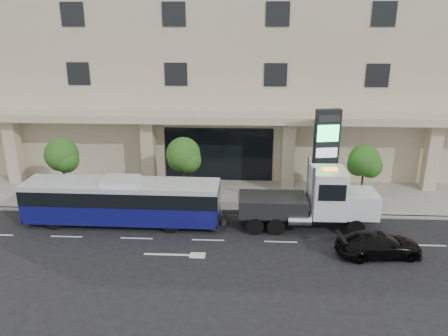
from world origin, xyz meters
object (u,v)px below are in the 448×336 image
(city_bus, at_px, (122,200))
(signage_pylon, at_px, (325,157))
(black_sedan, at_px, (379,244))
(tow_truck, at_px, (313,201))

(city_bus, xyz_separation_m, signage_pylon, (12.32, 3.41, 1.84))
(city_bus, relative_size, black_sedan, 2.63)
(black_sedan, bearing_deg, tow_truck, 37.06)
(tow_truck, xyz_separation_m, black_sedan, (2.96, -3.08, -1.04))
(city_bus, distance_m, black_sedan, 14.50)
(signage_pylon, bearing_deg, tow_truck, -117.79)
(signage_pylon, bearing_deg, black_sedan, -83.78)
(city_bus, bearing_deg, tow_truck, 0.59)
(city_bus, height_order, tow_truck, tow_truck)
(city_bus, bearing_deg, signage_pylon, 16.15)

